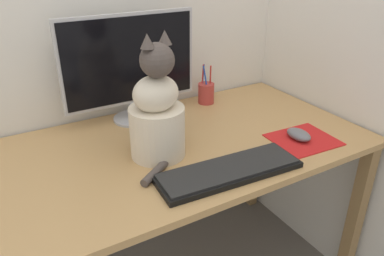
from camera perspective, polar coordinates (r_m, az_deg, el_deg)
The scene contains 7 objects.
desk at distance 1.40m, azimuth -3.23°, elevation -5.91°, with size 1.46×0.75×0.74m.
monitor at distance 1.49m, azimuth -9.38°, elevation 9.49°, with size 0.54×0.17×0.43m.
keyboard at distance 1.19m, azimuth 5.62°, elevation -6.46°, with size 0.48×0.18×0.02m.
mousepad_right at distance 1.45m, azimuth 16.60°, elevation -1.71°, with size 0.24×0.21×0.00m.
computer_mouse_right at distance 1.44m, azimuth 15.96°, elevation -0.96°, with size 0.07×0.10×0.04m.
cat at distance 1.23m, azimuth -5.35°, elevation 2.28°, with size 0.24×0.28×0.42m.
pen_cup at distance 1.70m, azimuth 2.15°, elevation 5.41°, with size 0.07×0.07×0.18m.
Camera 1 is at (-0.52, -1.06, 1.39)m, focal length 35.00 mm.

